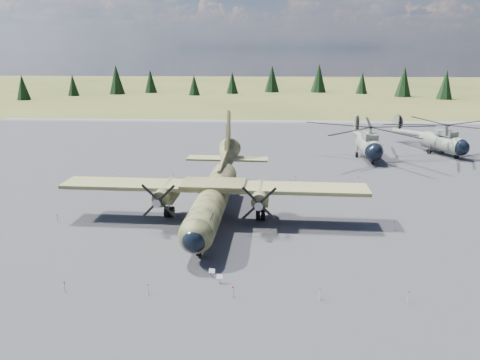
{
  "coord_description": "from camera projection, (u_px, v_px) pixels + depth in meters",
  "views": [
    {
      "loc": [
        4.16,
        -42.6,
        16.76
      ],
      "look_at": [
        1.6,
        2.0,
        4.14
      ],
      "focal_mm": 35.0,
      "sensor_mm": 36.0,
      "label": 1
    }
  ],
  "objects": [
    {
      "name": "helicopter_near",
      "position": [
        369.0,
        136.0,
        72.12
      ],
      "size": [
        20.87,
        24.59,
        5.29
      ],
      "rotation": [
        0.0,
        0.0,
        -0.0
      ],
      "color": "gray",
      "rests_on": "ground"
    },
    {
      "name": "info_placard_right",
      "position": [
        220.0,
        278.0,
        34.43
      ],
      "size": [
        0.48,
        0.25,
        0.71
      ],
      "rotation": [
        0.0,
        0.0,
        -0.13
      ],
      "color": "gray",
      "rests_on": "ground"
    },
    {
      "name": "helicopter_mid",
      "position": [
        444.0,
        133.0,
        75.28
      ],
      "size": [
        26.34,
        26.34,
        5.07
      ],
      "rotation": [
        0.0,
        0.0,
        0.42
      ],
      "color": "gray",
      "rests_on": "ground"
    },
    {
      "name": "ground",
      "position": [
        223.0,
        226.0,
        45.71
      ],
      "size": [
        500.0,
        500.0,
        0.0
      ],
      "primitive_type": "plane",
      "color": "brown",
      "rests_on": "ground"
    },
    {
      "name": "transport_plane",
      "position": [
        215.0,
        190.0,
        47.49
      ],
      "size": [
        30.32,
        27.57,
        10.01
      ],
      "rotation": [
        0.0,
        0.0,
        -0.03
      ],
      "color": "#31391F",
      "rests_on": "ground"
    },
    {
      "name": "info_placard_left",
      "position": [
        212.0,
        272.0,
        35.33
      ],
      "size": [
        0.48,
        0.26,
        0.72
      ],
      "rotation": [
        0.0,
        0.0,
        -0.15
      ],
      "color": "gray",
      "rests_on": "ground"
    },
    {
      "name": "barrier_fence",
      "position": [
        218.0,
        221.0,
        45.53
      ],
      "size": [
        33.12,
        29.62,
        0.85
      ],
      "color": "silver",
      "rests_on": "ground"
    },
    {
      "name": "apron",
      "position": [
        230.0,
        195.0,
        55.32
      ],
      "size": [
        120.0,
        120.0,
        0.04
      ],
      "primitive_type": "cube",
      "color": "slate",
      "rests_on": "ground"
    },
    {
      "name": "treeline",
      "position": [
        236.0,
        190.0,
        40.83
      ],
      "size": [
        297.22,
        292.86,
        10.9
      ],
      "color": "black",
      "rests_on": "ground"
    }
  ]
}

